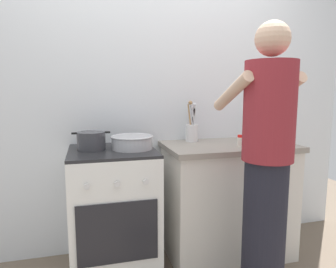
# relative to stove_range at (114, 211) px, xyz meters

# --- Properties ---
(back_wall) EXTENTS (3.20, 0.10, 2.50)m
(back_wall) POSITION_rel_stove_range_xyz_m (0.55, 0.35, 0.80)
(back_wall) COLOR silver
(back_wall) RESTS_ON ground
(countertop) EXTENTS (1.00, 0.60, 0.90)m
(countertop) POSITION_rel_stove_range_xyz_m (0.90, 0.00, 0.00)
(countertop) COLOR silver
(countertop) RESTS_ON ground
(stove_range) EXTENTS (0.60, 0.62, 0.90)m
(stove_range) POSITION_rel_stove_range_xyz_m (0.00, 0.00, 0.00)
(stove_range) COLOR white
(stove_range) RESTS_ON ground
(pot) EXTENTS (0.26, 0.19, 0.13)m
(pot) POSITION_rel_stove_range_xyz_m (-0.14, 0.02, 0.51)
(pot) COLOR #38383D
(pot) RESTS_ON stove_range
(mixing_bowl) EXTENTS (0.30, 0.30, 0.10)m
(mixing_bowl) POSITION_rel_stove_range_xyz_m (0.14, -0.01, 0.50)
(mixing_bowl) COLOR #B7B7BC
(mixing_bowl) RESTS_ON stove_range
(utensil_crock) EXTENTS (0.10, 0.10, 0.33)m
(utensil_crock) POSITION_rel_stove_range_xyz_m (0.66, 0.18, 0.55)
(utensil_crock) COLOR silver
(utensil_crock) RESTS_ON countertop
(spice_bottle) EXTENTS (0.04, 0.04, 0.08)m
(spice_bottle) POSITION_rel_stove_range_xyz_m (0.94, -0.10, 0.49)
(spice_bottle) COLOR silver
(spice_bottle) RESTS_ON countertop
(person) EXTENTS (0.41, 0.50, 1.70)m
(person) POSITION_rel_stove_range_xyz_m (0.86, -0.58, 0.41)
(person) COLOR black
(person) RESTS_ON ground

